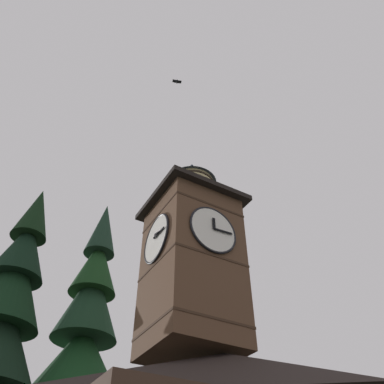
{
  "coord_description": "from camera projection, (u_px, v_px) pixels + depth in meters",
  "views": [
    {
      "loc": [
        9.89,
        9.22,
        1.32
      ],
      "look_at": [
        2.57,
        -3.44,
        14.19
      ],
      "focal_mm": 37.45,
      "sensor_mm": 36.0,
      "label": 1
    }
  ],
  "objects": [
    {
      "name": "flying_bird_high",
      "position": [
        177.0,
        82.0,
        22.01
      ],
      "size": [
        0.52,
        0.31,
        0.13
      ],
      "color": "black"
    },
    {
      "name": "flying_bird_low",
      "position": [
        205.0,
        207.0,
        25.75
      ],
      "size": [
        0.23,
        0.64,
        0.13
      ],
      "color": "black"
    },
    {
      "name": "clock_tower",
      "position": [
        192.0,
        255.0,
        17.45
      ],
      "size": [
        4.11,
        4.11,
        9.95
      ],
      "color": "brown",
      "rests_on": "building_main"
    }
  ]
}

